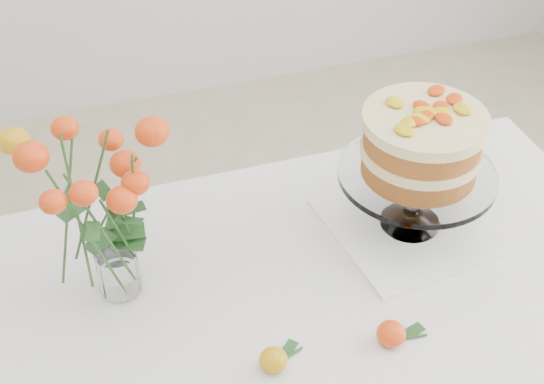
{
  "coord_description": "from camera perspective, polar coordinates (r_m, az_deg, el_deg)",
  "views": [
    {
      "loc": [
        -0.27,
        -0.78,
        1.75
      ],
      "look_at": [
        0.04,
        0.18,
        0.91
      ],
      "focal_mm": 50.0,
      "sensor_mm": 36.0,
      "label": 1
    }
  ],
  "objects": [
    {
      "name": "rose_vase",
      "position": [
        1.24,
        -12.46,
        -0.42
      ],
      "size": [
        0.26,
        0.26,
        0.37
      ],
      "rotation": [
        0.0,
        0.0,
        0.11
      ],
      "color": "white",
      "rests_on": "table"
    },
    {
      "name": "loose_rose_near",
      "position": [
        1.24,
        0.12,
        -12.52
      ],
      "size": [
        0.08,
        0.05,
        0.04
      ],
      "rotation": [
        0.0,
        0.0,
        0.35
      ],
      "color": "yellow",
      "rests_on": "table"
    },
    {
      "name": "table",
      "position": [
        1.36,
        0.8,
        -12.95
      ],
      "size": [
        1.43,
        0.93,
        0.76
      ],
      "color": "tan",
      "rests_on": "ground"
    },
    {
      "name": "loose_rose_far",
      "position": [
        1.28,
        8.98,
        -10.49
      ],
      "size": [
        0.09,
        0.05,
        0.04
      ],
      "rotation": [
        0.0,
        0.0,
        -0.13
      ],
      "color": "red",
      "rests_on": "table"
    },
    {
      "name": "cake_stand",
      "position": [
        1.39,
        11.14,
        3.1
      ],
      "size": [
        0.29,
        0.29,
        0.26
      ],
      "rotation": [
        0.0,
        0.0,
        -0.04
      ],
      "color": "white",
      "rests_on": "napkin"
    },
    {
      "name": "napkin",
      "position": [
        1.5,
        10.29,
        -2.46
      ],
      "size": [
        0.33,
        0.33,
        0.01
      ],
      "primitive_type": "cube",
      "rotation": [
        0.0,
        0.0,
        0.12
      ],
      "color": "white",
      "rests_on": "table"
    }
  ]
}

